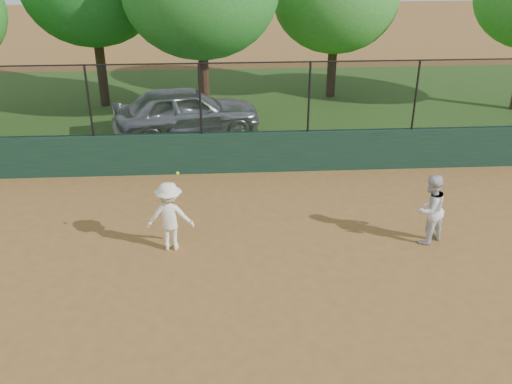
{
  "coord_description": "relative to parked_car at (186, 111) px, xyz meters",
  "views": [
    {
      "loc": [
        0.11,
        -9.14,
        6.81
      ],
      "look_at": [
        0.8,
        2.2,
        1.2
      ],
      "focal_mm": 40.0,
      "sensor_mm": 36.0,
      "label": 1
    }
  ],
  "objects": [
    {
      "name": "player_main",
      "position": [
        -0.01,
        -7.23,
        -0.02
      ],
      "size": [
        1.06,
        0.64,
        2.0
      ],
      "color": "white",
      "rests_on": "ground"
    },
    {
      "name": "parked_car",
      "position": [
        0.0,
        0.0,
        0.0
      ],
      "size": [
        5.17,
        3.0,
        1.65
      ],
      "primitive_type": "imported",
      "rotation": [
        0.0,
        0.0,
        1.8
      ],
      "color": "#AAAEB4",
      "rests_on": "ground"
    },
    {
      "name": "fence_assembly",
      "position": [
        1.07,
        -3.14,
        1.41
      ],
      "size": [
        26.0,
        0.06,
        2.0
      ],
      "color": "black",
      "rests_on": "back_wall"
    },
    {
      "name": "grass_strip",
      "position": [
        1.1,
        2.86,
        -0.82
      ],
      "size": [
        36.0,
        12.0,
        0.01
      ],
      "primitive_type": "cube",
      "color": "#2F591C",
      "rests_on": "ground"
    },
    {
      "name": "ground",
      "position": [
        1.1,
        -9.14,
        -0.83
      ],
      "size": [
        80.0,
        80.0,
        0.0
      ],
      "primitive_type": "plane",
      "color": "#8F5E2E",
      "rests_on": "ground"
    },
    {
      "name": "player_second",
      "position": [
        5.78,
        -7.29,
        -0.0
      ],
      "size": [
        1.01,
        0.95,
        1.65
      ],
      "primitive_type": "imported",
      "rotation": [
        0.0,
        0.0,
        3.69
      ],
      "color": "silver",
      "rests_on": "ground"
    },
    {
      "name": "back_wall",
      "position": [
        1.1,
        -3.14,
        -0.23
      ],
      "size": [
        26.0,
        0.2,
        1.2
      ],
      "primitive_type": "cube",
      "color": "#183524",
      "rests_on": "ground"
    }
  ]
}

